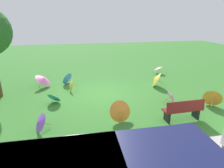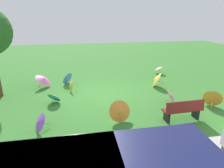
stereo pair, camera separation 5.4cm
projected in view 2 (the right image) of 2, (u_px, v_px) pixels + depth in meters
The scene contains 12 objects.
ground at pixel (102, 94), 10.37m from camera, with size 40.00×40.00×0.00m, color #387A2D.
park_bench at pixel (183, 110), 7.55m from camera, with size 1.62×0.54×0.90m.
parasol_blue_0 at pixel (67, 78), 11.74m from camera, with size 0.81×0.86×0.75m.
parasol_pink_0 at pixel (158, 68), 13.86m from camera, with size 0.84×0.85×0.59m.
parasol_pink_1 at pixel (172, 96), 9.14m from camera, with size 0.69×0.79×0.67m.
parasol_teal_0 at pixel (54, 97), 9.15m from camera, with size 0.83×0.79×0.61m.
parasol_orange_0 at pixel (213, 98), 8.81m from camera, with size 0.88×0.88×0.83m.
parasol_yellow_0 at pixel (155, 79), 11.28m from camera, with size 0.97×1.07×0.90m.
parasol_yellow_1 at pixel (70, 85), 10.62m from camera, with size 0.61×0.66×0.64m.
parasol_purple_0 at pixel (39, 122), 6.95m from camera, with size 0.71×0.82×0.66m.
parasol_pink_2 at pixel (44, 79), 11.19m from camera, with size 1.07×1.12×0.82m.
parasol_orange_1 at pixel (120, 111), 7.53m from camera, with size 0.95×0.93×0.85m.
Camera 2 is at (1.22, 9.53, 3.96)m, focal length 30.89 mm.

